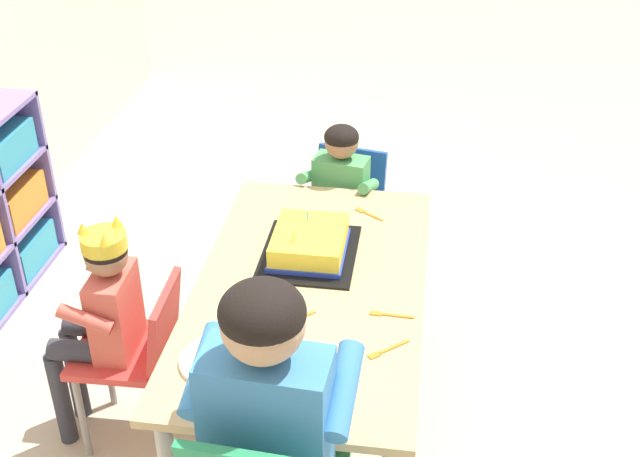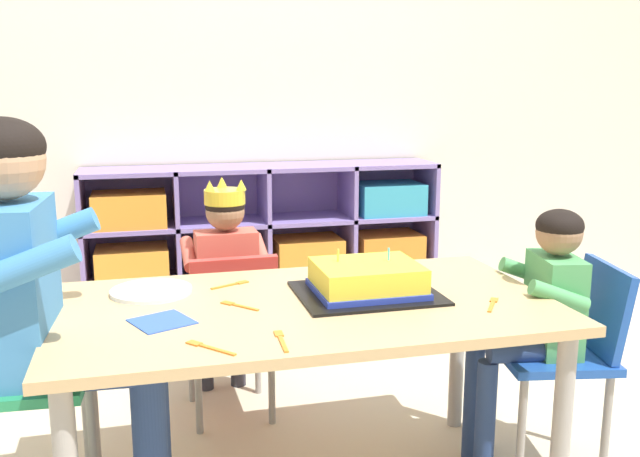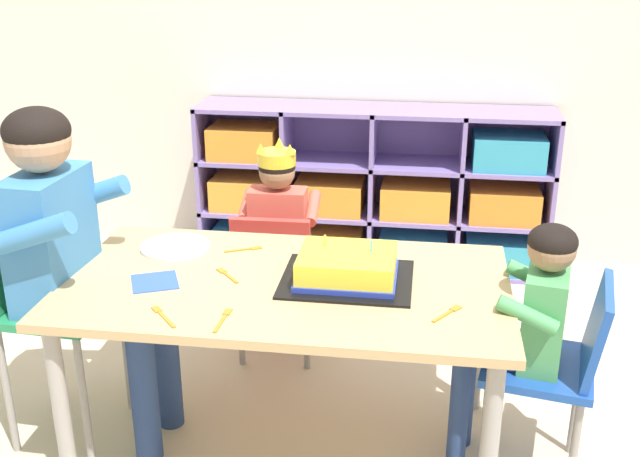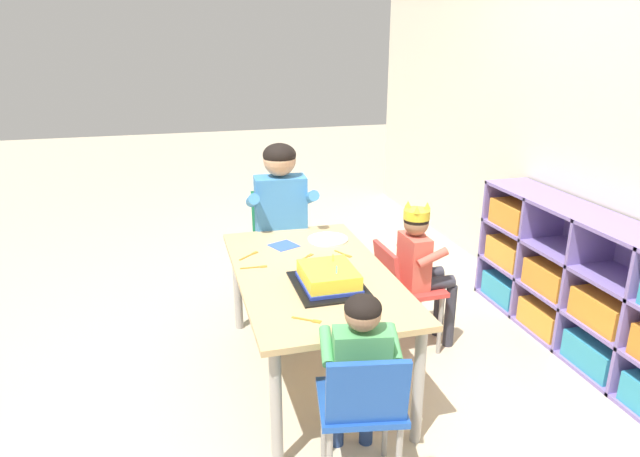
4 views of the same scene
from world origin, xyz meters
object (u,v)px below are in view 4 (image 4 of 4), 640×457
at_px(classroom_chair_blue, 403,286).
at_px(classroom_chair_adult_side, 280,239).
at_px(birthday_cake_on_tray, 329,278).
at_px(child_with_crown, 422,258).
at_px(guest_at_table_side, 359,361).
at_px(fork_by_napkin, 307,257).
at_px(fork_scattered_mid_table, 250,255).
at_px(fork_at_table_front_edge, 344,254).
at_px(fork_beside_plate_stack, 309,320).
at_px(classroom_chair_guest_side, 363,405).
at_px(fork_near_cake_tray, 256,267).
at_px(activity_table, 313,283).
at_px(adult_helper_seated, 282,214).
at_px(paper_plate_stack, 328,239).

relative_size(classroom_chair_blue, classroom_chair_adult_side, 0.80).
bearing_deg(birthday_cake_on_tray, child_with_crown, 117.50).
distance_m(guest_at_table_side, fork_by_napkin, 0.89).
height_order(fork_scattered_mid_table, fork_at_table_front_edge, same).
bearing_deg(classroom_chair_adult_side, fork_beside_plate_stack, -92.45).
relative_size(classroom_chair_guest_side, fork_scattered_mid_table, 5.54).
bearing_deg(guest_at_table_side, fork_near_cake_tray, -61.82).
bearing_deg(classroom_chair_blue, birthday_cake_on_tray, 120.40).
bearing_deg(fork_scattered_mid_table, classroom_chair_blue, 128.73).
xyz_separation_m(classroom_chair_adult_side, fork_at_table_front_edge, (0.60, 0.22, 0.11)).
relative_size(fork_beside_plate_stack, fork_by_napkin, 1.09).
xyz_separation_m(activity_table, adult_helper_seated, (-0.65, -0.01, 0.16)).
bearing_deg(birthday_cake_on_tray, classroom_chair_blue, 121.85).
xyz_separation_m(guest_at_table_side, fork_by_napkin, (-0.88, 0.02, 0.07)).
relative_size(fork_by_napkin, fork_near_cake_tray, 0.76).
bearing_deg(fork_beside_plate_stack, classroom_chair_guest_side, 145.23).
bearing_deg(adult_helper_seated, fork_scattered_mid_table, -120.72).
relative_size(activity_table, fork_near_cake_tray, 9.74).
relative_size(classroom_chair_blue, fork_beside_plate_stack, 5.49).
bearing_deg(fork_near_cake_tray, fork_beside_plate_stack, 103.87).
distance_m(activity_table, adult_helper_seated, 0.67).
height_order(fork_beside_plate_stack, fork_at_table_front_edge, same).
distance_m(child_with_crown, guest_at_table_side, 1.06).
xyz_separation_m(classroom_chair_blue, classroom_chair_guest_side, (0.94, -0.56, 0.01)).
relative_size(fork_scattered_mid_table, fork_at_table_front_edge, 0.98).
height_order(activity_table, classroom_chair_blue, classroom_chair_blue).
distance_m(adult_helper_seated, birthday_cake_on_tray, 0.83).
distance_m(classroom_chair_blue, fork_at_table_front_edge, 0.39).
bearing_deg(fork_by_napkin, paper_plate_stack, -170.24).
height_order(classroom_chair_guest_side, guest_at_table_side, guest_at_table_side).
xyz_separation_m(adult_helper_seated, fork_beside_plate_stack, (1.13, -0.12, -0.09)).
relative_size(classroom_chair_blue, child_with_crown, 0.73).
xyz_separation_m(classroom_chair_blue, fork_at_table_front_edge, (-0.03, -0.33, 0.21)).
height_order(fork_at_table_front_edge, fork_near_cake_tray, same).
height_order(birthday_cake_on_tray, fork_scattered_mid_table, birthday_cake_on_tray).
distance_m(adult_helper_seated, fork_scattered_mid_table, 0.45).
bearing_deg(fork_scattered_mid_table, classroom_chair_guest_side, 61.80).
xyz_separation_m(classroom_chair_adult_side, birthday_cake_on_tray, (0.95, 0.04, 0.14)).
height_order(paper_plate_stack, fork_scattered_mid_table, paper_plate_stack).
xyz_separation_m(fork_by_napkin, fork_scattered_mid_table, (-0.10, -0.28, 0.00)).
distance_m(classroom_chair_guest_side, guest_at_table_side, 0.16).
relative_size(activity_table, classroom_chair_adult_side, 1.72).
relative_size(birthday_cake_on_tray, paper_plate_stack, 1.71).
bearing_deg(birthday_cake_on_tray, adult_helper_seated, -176.99).
xyz_separation_m(classroom_chair_guest_side, fork_scattered_mid_table, (-1.09, -0.25, 0.20)).
relative_size(classroom_chair_blue, fork_near_cake_tray, 4.54).
bearing_deg(fork_scattered_mid_table, adult_helper_seated, -165.29).
distance_m(fork_beside_plate_stack, fork_at_table_front_edge, 0.73).
relative_size(birthday_cake_on_tray, fork_scattered_mid_table, 3.34).
xyz_separation_m(adult_helper_seated, fork_at_table_front_edge, (0.48, 0.23, -0.09)).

